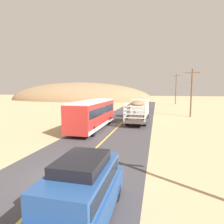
% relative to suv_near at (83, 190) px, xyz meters
% --- Properties ---
extents(ground_plane, '(240.00, 240.00, 0.00)m').
position_rel_suv_near_xyz_m(ground_plane, '(-2.11, 2.93, -1.15)').
color(ground_plane, tan).
extents(road_surface, '(8.00, 120.00, 0.02)m').
position_rel_suv_near_xyz_m(road_surface, '(-2.11, 2.93, -1.14)').
color(road_surface, '#423F44').
rests_on(road_surface, ground).
extents(road_centre_line, '(0.16, 117.60, 0.00)m').
position_rel_suv_near_xyz_m(road_centre_line, '(-2.11, 2.93, -1.13)').
color(road_centre_line, '#D8CC4C').
rests_on(road_centre_line, road_surface).
extents(suv_near, '(1.90, 4.62, 2.29)m').
position_rel_suv_near_xyz_m(suv_near, '(0.00, 0.00, 0.00)').
color(suv_near, '#264C8C').
rests_on(suv_near, road_surface).
extents(livestock_truck, '(2.53, 9.70, 3.02)m').
position_rel_suv_near_xyz_m(livestock_truck, '(-0.09, 22.04, 0.64)').
color(livestock_truck, silver).
rests_on(livestock_truck, road_surface).
extents(bus, '(2.54, 10.00, 3.21)m').
position_rel_suv_near_xyz_m(bus, '(-4.64, 14.61, 0.60)').
color(bus, red).
rests_on(bus, road_surface).
extents(car_far, '(1.90, 4.62, 1.93)m').
position_rel_suv_near_xyz_m(car_far, '(-0.26, 37.81, -0.06)').
color(car_far, black).
rests_on(car_far, road_surface).
extents(power_pole_mid, '(2.20, 0.24, 7.74)m').
position_rel_suv_near_xyz_m(power_pole_mid, '(7.81, 27.53, 3.01)').
color(power_pole_mid, brown).
rests_on(power_pole_mid, ground).
extents(power_pole_far, '(2.20, 0.24, 8.98)m').
position_rel_suv_near_xyz_m(power_pole_far, '(7.81, 54.06, 3.64)').
color(power_pole_far, brown).
rests_on(power_pole_far, ground).
extents(distant_hill, '(59.49, 26.03, 14.26)m').
position_rel_suv_near_xyz_m(distant_hill, '(-28.65, 66.50, -1.15)').
color(distant_hill, '#957553').
rests_on(distant_hill, ground).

